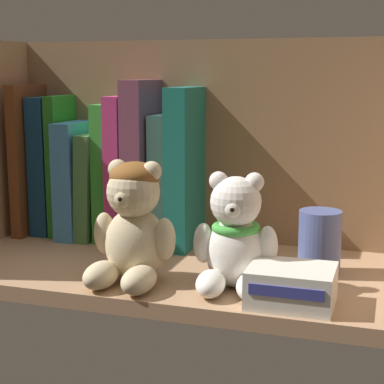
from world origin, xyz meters
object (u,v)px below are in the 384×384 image
Objects in this scene: book_1 at (51,165)px; teddy_bear_smaller at (235,240)px; teddy_bear_larger at (133,225)px; book_3 at (81,178)px; small_product_box at (291,286)px; pillar_candle at (320,242)px; book_5 at (113,171)px; book_7 at (147,161)px; book_6 at (129,168)px; book_8 at (168,178)px; book_9 at (190,166)px; book_4 at (99,184)px; book_0 at (36,158)px; book_2 at (65,165)px.

teddy_bear_smaller is at bearing -27.64° from book_1.
teddy_bear_smaller is (12.59, 1.44, -1.18)cm from teddy_bear_larger.
book_3 is 35.54cm from teddy_bear_smaller.
pillar_candle is at bearing 82.50° from small_product_box.
book_5 is 39.61cm from small_product_box.
book_7 is 2.58× the size of small_product_box.
book_8 is at bearing -0.00° from book_6.
small_product_box is at bearing -5.43° from teddy_bear_larger.
book_8 is (3.47, -0.00, -2.56)cm from book_7.
teddy_bear_larger is at bearing 174.57° from small_product_box.
book_9 is (10.12, 0.00, 0.68)cm from book_6.
book_3 is 1.29× the size of teddy_bear_smaller.
book_6 is 1.58× the size of teddy_bear_smaller.
book_7 reaches higher than pillar_candle.
book_4 is at bearing 145.42° from teddy_bear_smaller.
pillar_candle is (47.33, -9.69, -7.76)cm from book_0.
teddy_bear_smaller is (38.29, -18.63, -5.89)cm from book_0.
book_5 is 6.03cm from book_7.
book_8 is at bearing -0.00° from book_7.
book_6 is at bearing 0.00° from book_0.
book_3 is at bearing 148.25° from teddy_bear_smaller.
teddy_bear_larger reaches higher than teddy_bear_smaller.
book_6 is 10.14cm from book_9.
book_1 is at bearing 180.00° from book_4.
book_7 is at bearing 139.93° from small_product_box.
teddy_bear_smaller is at bearing -135.30° from pillar_candle.
book_3 is 0.74× the size of book_7.
teddy_bear_smaller is at bearing -29.52° from book_2.
book_6 is 6.74cm from book_8.
book_8 is at bearing -0.00° from book_0.
book_0 is at bearing 180.00° from book_5.
book_8 is 32.46cm from small_product_box.
book_4 is 0.78× the size of book_5.
book_3 is (2.79, 0.00, -2.00)cm from book_2.
book_5 is 1.49× the size of teddy_bear_smaller.
teddy_bear_smaller is (15.23, -18.63, -3.75)cm from book_8.
teddy_bear_smaller is (18.70, -18.63, -6.31)cm from book_7.
book_4 is 41.31cm from small_product_box.
small_product_box is (43.00, -21.97, -8.81)cm from book_1.
book_7 reaches higher than book_9.
book_9 is 24.15cm from pillar_candle.
book_3 is 18.60cm from book_9.
book_1 is at bearing 152.36° from teddy_bear_smaller.
teddy_bear_larger is at bearing -154.37° from pillar_candle.
pillar_candle is 0.87× the size of small_product_box.
book_2 is at bearing 0.00° from book_1.
teddy_bear_larger is at bearing -82.51° from book_8.
book_4 is 15.74cm from book_9.
book_1 is 20.39cm from book_8.
book_1 reaches higher than teddy_bear_larger.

